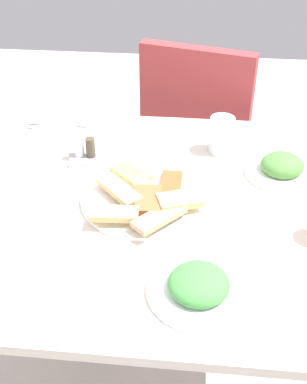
{
  "coord_description": "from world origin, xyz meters",
  "views": [
    {
      "loc": [
        0.08,
        -0.98,
        1.48
      ],
      "look_at": [
        -0.02,
        -0.0,
        0.77
      ],
      "focal_mm": 46.34,
      "sensor_mm": 36.0,
      "label": 1
    }
  ],
  "objects_px": {
    "dining_chair": "(200,138)",
    "condiment_caddy": "(85,152)",
    "dining_table": "(160,227)",
    "fork": "(55,129)",
    "salad_plate_rice": "(282,167)",
    "paper_napkin": "(57,127)",
    "spoon": "(58,123)",
    "salad_plate_greens": "(199,286)",
    "pide_platter": "(144,198)",
    "drinking_glass": "(221,135)"
  },
  "relations": [
    {
      "from": "paper_napkin",
      "to": "spoon",
      "type": "xyz_separation_m",
      "value": [
        0.0,
        0.02,
        0.0
      ]
    },
    {
      "from": "pide_platter",
      "to": "salad_plate_rice",
      "type": "height_order",
      "value": "salad_plate_rice"
    },
    {
      "from": "dining_chair",
      "to": "dining_table",
      "type": "bearing_deg",
      "value": -97.5
    },
    {
      "from": "salad_plate_greens",
      "to": "spoon",
      "type": "xyz_separation_m",
      "value": [
        -0.46,
        0.66,
        -0.01
      ]
    },
    {
      "from": "salad_plate_greens",
      "to": "fork",
      "type": "xyz_separation_m",
      "value": [
        -0.46,
        0.63,
        -0.01
      ]
    },
    {
      "from": "dining_chair",
      "to": "drinking_glass",
      "type": "bearing_deg",
      "value": -83.27
    },
    {
      "from": "dining_table",
      "to": "paper_napkin",
      "type": "relative_size",
      "value": 9.15
    },
    {
      "from": "drinking_glass",
      "to": "dining_chair",
      "type": "bearing_deg",
      "value": 96.73
    },
    {
      "from": "paper_napkin",
      "to": "condiment_caddy",
      "type": "xyz_separation_m",
      "value": [
        0.13,
        -0.18,
        0.02
      ]
    },
    {
      "from": "dining_table",
      "to": "fork",
      "type": "bearing_deg",
      "value": 136.85
    },
    {
      "from": "dining_table",
      "to": "pide_platter",
      "type": "height_order",
      "value": "pide_platter"
    },
    {
      "from": "dining_chair",
      "to": "paper_napkin",
      "type": "relative_size",
      "value": 7.91
    },
    {
      "from": "salad_plate_rice",
      "to": "condiment_caddy",
      "type": "relative_size",
      "value": 1.96
    },
    {
      "from": "condiment_caddy",
      "to": "dining_table",
      "type": "bearing_deg",
      "value": -37.89
    },
    {
      "from": "fork",
      "to": "paper_napkin",
      "type": "bearing_deg",
      "value": 93.72
    },
    {
      "from": "paper_napkin",
      "to": "dining_table",
      "type": "bearing_deg",
      "value": -44.65
    },
    {
      "from": "spoon",
      "to": "dining_table",
      "type": "bearing_deg",
      "value": -45.51
    },
    {
      "from": "pide_platter",
      "to": "fork",
      "type": "height_order",
      "value": "pide_platter"
    },
    {
      "from": "paper_napkin",
      "to": "fork",
      "type": "height_order",
      "value": "fork"
    },
    {
      "from": "dining_chair",
      "to": "condiment_caddy",
      "type": "xyz_separation_m",
      "value": [
        -0.32,
        -0.55,
        0.24
      ]
    },
    {
      "from": "fork",
      "to": "condiment_caddy",
      "type": "height_order",
      "value": "condiment_caddy"
    },
    {
      "from": "dining_table",
      "to": "drinking_glass",
      "type": "xyz_separation_m",
      "value": [
        0.15,
        0.26,
        0.13
      ]
    },
    {
      "from": "salad_plate_rice",
      "to": "spoon",
      "type": "relative_size",
      "value": 1.06
    },
    {
      "from": "spoon",
      "to": "salad_plate_rice",
      "type": "bearing_deg",
      "value": -16.78
    },
    {
      "from": "paper_napkin",
      "to": "condiment_caddy",
      "type": "height_order",
      "value": "condiment_caddy"
    },
    {
      "from": "pide_platter",
      "to": "spoon",
      "type": "xyz_separation_m",
      "value": [
        -0.32,
        0.38,
        -0.01
      ]
    },
    {
      "from": "dining_table",
      "to": "fork",
      "type": "relative_size",
      "value": 6.06
    },
    {
      "from": "dining_table",
      "to": "pide_platter",
      "type": "distance_m",
      "value": 0.1
    },
    {
      "from": "spoon",
      "to": "condiment_caddy",
      "type": "xyz_separation_m",
      "value": [
        0.13,
        -0.19,
        0.02
      ]
    },
    {
      "from": "dining_table",
      "to": "spoon",
      "type": "height_order",
      "value": "spoon"
    },
    {
      "from": "paper_napkin",
      "to": "salad_plate_greens",
      "type": "bearing_deg",
      "value": -54.58
    },
    {
      "from": "salad_plate_greens",
      "to": "condiment_caddy",
      "type": "xyz_separation_m",
      "value": [
        -0.33,
        0.47,
        0.01
      ]
    },
    {
      "from": "salad_plate_greens",
      "to": "spoon",
      "type": "distance_m",
      "value": 0.81
    },
    {
      "from": "drinking_glass",
      "to": "spoon",
      "type": "bearing_deg",
      "value": 167.8
    },
    {
      "from": "salad_plate_greens",
      "to": "condiment_caddy",
      "type": "relative_size",
      "value": 2.04
    },
    {
      "from": "dining_chair",
      "to": "salad_plate_greens",
      "type": "height_order",
      "value": "dining_chair"
    },
    {
      "from": "dining_chair",
      "to": "pide_platter",
      "type": "bearing_deg",
      "value": -100.41
    },
    {
      "from": "dining_table",
      "to": "dining_chair",
      "type": "distance_m",
      "value": 0.74
    },
    {
      "from": "salad_plate_rice",
      "to": "condiment_caddy",
      "type": "bearing_deg",
      "value": 178.3
    },
    {
      "from": "pide_platter",
      "to": "dining_table",
      "type": "bearing_deg",
      "value": 12.82
    },
    {
      "from": "salad_plate_greens",
      "to": "condiment_caddy",
      "type": "height_order",
      "value": "condiment_caddy"
    },
    {
      "from": "drinking_glass",
      "to": "condiment_caddy",
      "type": "distance_m",
      "value": 0.39
    },
    {
      "from": "paper_napkin",
      "to": "spoon",
      "type": "height_order",
      "value": "spoon"
    },
    {
      "from": "salad_plate_rice",
      "to": "condiment_caddy",
      "type": "xyz_separation_m",
      "value": [
        -0.54,
        0.02,
        0.01
      ]
    },
    {
      "from": "fork",
      "to": "spoon",
      "type": "bearing_deg",
      "value": 93.72
    },
    {
      "from": "fork",
      "to": "drinking_glass",
      "type": "bearing_deg",
      "value": -4.53
    },
    {
      "from": "drinking_glass",
      "to": "condiment_caddy",
      "type": "relative_size",
      "value": 1.04
    },
    {
      "from": "fork",
      "to": "dining_chair",
      "type": "bearing_deg",
      "value": 44.54
    },
    {
      "from": "pide_platter",
      "to": "salad_plate_greens",
      "type": "xyz_separation_m",
      "value": [
        0.14,
        -0.28,
        0.0
      ]
    },
    {
      "from": "dining_chair",
      "to": "condiment_caddy",
      "type": "bearing_deg",
      "value": -120.54
    }
  ]
}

